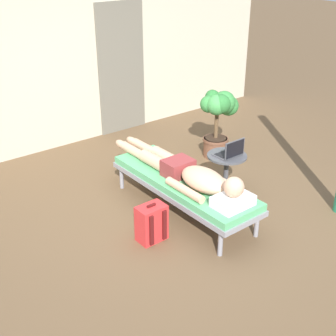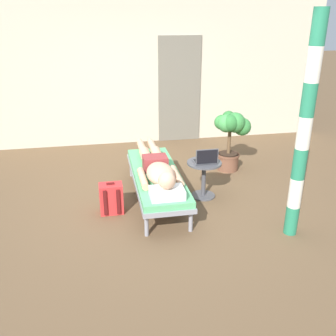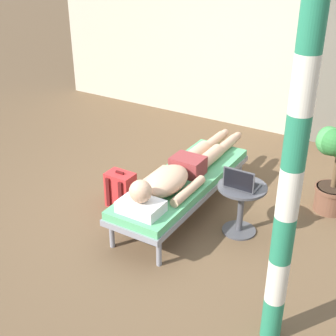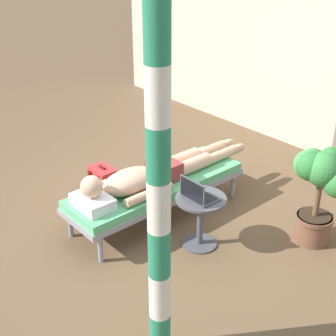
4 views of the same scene
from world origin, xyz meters
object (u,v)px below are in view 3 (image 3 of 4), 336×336
person_reclining (179,173)px  side_table (241,201)px  porch_post (289,193)px  lounge_chair (183,184)px  backpack (121,190)px  laptop (241,183)px

person_reclining → side_table: person_reclining is taller
side_table → porch_post: (0.75, -1.13, 0.89)m
lounge_chair → side_table: (0.67, -0.02, 0.01)m
person_reclining → side_table: (0.67, 0.07, -0.16)m
backpack → lounge_chair: bearing=20.9°
lounge_chair → laptop: 0.71m
person_reclining → laptop: bearing=2.0°
lounge_chair → laptop: (0.67, -0.07, 0.24)m
porch_post → laptop: bearing=124.9°
laptop → porch_post: size_ratio=0.12×
laptop → backpack: (-1.30, -0.17, -0.39)m
lounge_chair → person_reclining: (-0.00, -0.09, 0.17)m
person_reclining → laptop: size_ratio=7.00×
laptop → side_table: bearing=90.0°
person_reclining → porch_post: 1.91m
side_table → laptop: size_ratio=1.69×
side_table → laptop: 0.23m
lounge_chair → laptop: bearing=-6.0°
person_reclining → laptop: laptop is taller
person_reclining → porch_post: size_ratio=0.87×
side_table → backpack: 1.33m
laptop → lounge_chair: bearing=174.0°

